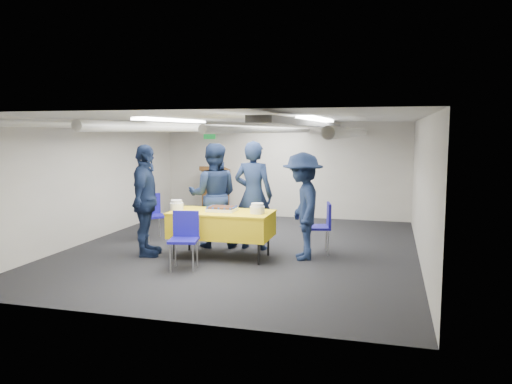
% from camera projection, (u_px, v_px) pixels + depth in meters
% --- Properties ---
extents(ground, '(7.00, 7.00, 0.00)m').
position_uv_depth(ground, '(243.00, 249.00, 8.89)').
color(ground, black).
rests_on(ground, ground).
extents(room_shell, '(6.00, 7.00, 2.30)m').
position_uv_depth(room_shell, '(254.00, 146.00, 9.04)').
color(room_shell, beige).
rests_on(room_shell, ground).
extents(serving_table, '(1.67, 0.87, 0.77)m').
position_uv_depth(serving_table, '(222.00, 224.00, 8.22)').
color(serving_table, black).
rests_on(serving_table, ground).
extents(sheet_cake, '(0.47, 0.36, 0.08)m').
position_uv_depth(sheet_cake, '(222.00, 209.00, 8.21)').
color(sheet_cake, white).
rests_on(sheet_cake, serving_table).
extents(plate_stack_left, '(0.23, 0.23, 0.17)m').
position_uv_depth(plate_stack_left, '(177.00, 205.00, 8.34)').
color(plate_stack_left, white).
rests_on(plate_stack_left, serving_table).
extents(plate_stack_right, '(0.24, 0.24, 0.17)m').
position_uv_depth(plate_stack_right, '(257.00, 209.00, 7.97)').
color(plate_stack_right, white).
rests_on(plate_stack_right, serving_table).
extents(podium, '(0.62, 0.53, 1.25)m').
position_uv_depth(podium, '(216.00, 192.00, 12.15)').
color(podium, brown).
rests_on(podium, ground).
extents(chair_near, '(0.50, 0.50, 0.87)m').
position_uv_depth(chair_near, '(185.00, 234.00, 7.56)').
color(chair_near, gray).
rests_on(chair_near, ground).
extents(chair_right, '(0.50, 0.50, 0.87)m').
position_uv_depth(chair_right, '(323.00, 223.00, 8.49)').
color(chair_right, gray).
rests_on(chair_right, ground).
extents(chair_left, '(0.59, 0.59, 0.87)m').
position_uv_depth(chair_left, '(152.00, 211.00, 9.69)').
color(chair_left, gray).
rests_on(chair_left, ground).
extents(sailor_a, '(0.73, 0.50, 1.92)m').
position_uv_depth(sailor_a, '(253.00, 195.00, 8.78)').
color(sailor_a, black).
rests_on(sailor_a, ground).
extents(sailor_b, '(1.05, 0.91, 1.87)m').
position_uv_depth(sailor_b, '(213.00, 195.00, 8.96)').
color(sailor_b, black).
rests_on(sailor_b, ground).
extents(sailor_c, '(0.73, 1.17, 1.86)m').
position_uv_depth(sailor_c, '(145.00, 201.00, 8.29)').
color(sailor_c, black).
rests_on(sailor_c, ground).
extents(sailor_d, '(0.93, 1.26, 1.74)m').
position_uv_depth(sailor_d, '(303.00, 206.00, 8.08)').
color(sailor_d, black).
rests_on(sailor_d, ground).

